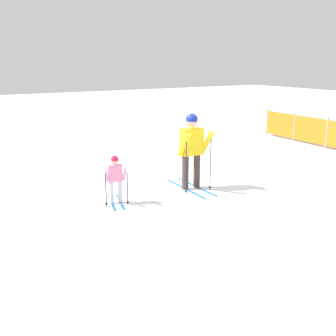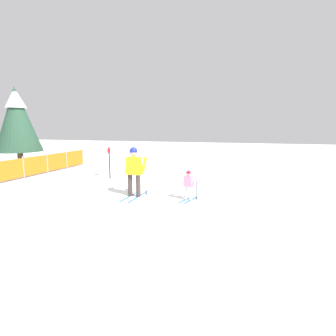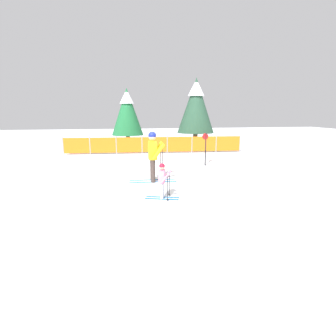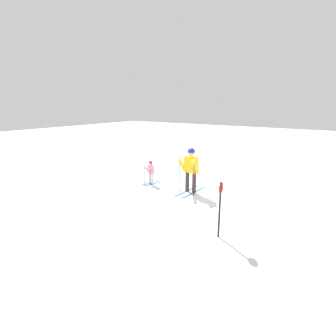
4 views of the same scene
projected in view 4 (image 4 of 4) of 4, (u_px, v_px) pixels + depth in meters
The scene contains 4 objects.
ground_plane at pixel (194, 190), 10.42m from camera, with size 60.00×60.00×0.00m, color white.
skier_adult at pixel (191, 166), 9.99m from camera, with size 1.66×0.75×1.75m.
skier_child at pixel (151, 171), 11.13m from camera, with size 0.98×0.54×1.02m.
trail_marker at pixel (220, 204), 6.60m from camera, with size 0.28×0.05×1.49m.
Camera 4 is at (8.74, 4.75, 3.38)m, focal length 28.00 mm.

